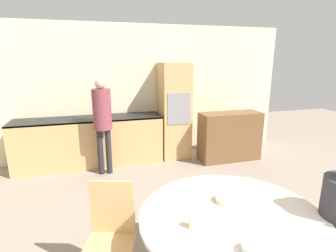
{
  "coord_description": "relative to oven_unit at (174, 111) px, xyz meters",
  "views": [
    {
      "loc": [
        -0.85,
        -0.28,
        1.95
      ],
      "look_at": [
        0.04,
        2.8,
        1.12
      ],
      "focal_mm": 28.0,
      "sensor_mm": 36.0,
      "label": 1
    }
  ],
  "objects": [
    {
      "name": "cup",
      "position": [
        -0.92,
        -3.36,
        -0.13
      ],
      "size": [
        0.06,
        0.06,
        0.08
      ],
      "color": "beige",
      "rests_on": "dining_table"
    },
    {
      "name": "bowl_near",
      "position": [
        -0.65,
        -3.69,
        -0.14
      ],
      "size": [
        0.13,
        0.13,
        0.05
      ],
      "color": "silver",
      "rests_on": "dining_table"
    },
    {
      "name": "sideboard",
      "position": [
        0.99,
        -0.49,
        -0.47
      ],
      "size": [
        1.19,
        0.45,
        0.94
      ],
      "color": "brown",
      "rests_on": "ground_plane"
    },
    {
      "name": "kitchen_counter",
      "position": [
        -1.64,
        -0.01,
        -0.48
      ],
      "size": [
        2.64,
        0.6,
        0.9
      ],
      "color": "tan",
      "rests_on": "ground_plane"
    },
    {
      "name": "person_standing",
      "position": [
        -1.41,
        -0.5,
        0.09
      ],
      "size": [
        0.3,
        0.3,
        1.65
      ],
      "color": "#262628",
      "rests_on": "ground_plane"
    },
    {
      "name": "wall_back",
      "position": [
        -0.69,
        0.34,
        0.36
      ],
      "size": [
        6.24,
        0.05,
        2.6
      ],
      "color": "beige",
      "rests_on": "ground_plane"
    },
    {
      "name": "bowl_centre",
      "position": [
        -0.52,
        -3.11,
        -0.15
      ],
      "size": [
        0.18,
        0.18,
        0.04
      ],
      "color": "beige",
      "rests_on": "dining_table"
    },
    {
      "name": "dining_table",
      "position": [
        -0.56,
        -3.3,
        -0.37
      ],
      "size": [
        1.45,
        1.45,
        0.77
      ],
      "color": "brown",
      "rests_on": "ground_plane"
    },
    {
      "name": "oven_unit",
      "position": [
        0.0,
        0.0,
        0.0
      ],
      "size": [
        0.56,
        0.59,
        1.88
      ],
      "color": "tan",
      "rests_on": "ground_plane"
    },
    {
      "name": "chair_far_left",
      "position": [
        -1.47,
        -2.9,
        -0.41
      ],
      "size": [
        0.5,
        0.5,
        0.95
      ],
      "rotation": [
        0.0,
        0.0,
        5.97
      ],
      "color": "tan",
      "rests_on": "ground_plane"
    }
  ]
}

